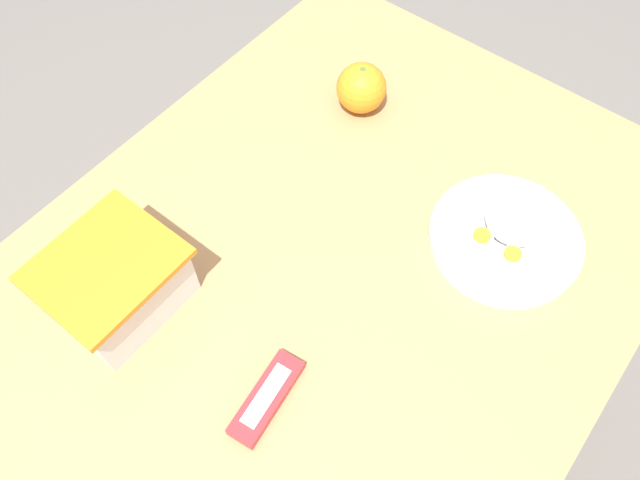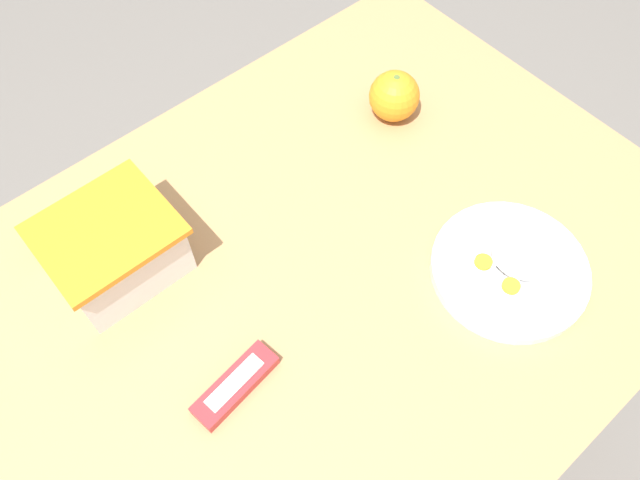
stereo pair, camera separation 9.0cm
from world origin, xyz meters
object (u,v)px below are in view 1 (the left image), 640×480
Objects in this scene: orange_fruit at (361,88)px; rice_plate at (508,234)px; food_container at (116,285)px; candy_bar at (267,398)px.

rice_plate is (-0.08, -0.34, -0.03)m from orange_fruit.
food_container is at bearing 175.57° from orange_fruit.
food_container reaches higher than orange_fruit.
food_container is at bearing 93.69° from candy_bar.
food_container is at bearing 138.70° from rice_plate.
candy_bar is at bearing -156.55° from orange_fruit.
orange_fruit is 0.37× the size of rice_plate.
orange_fruit is at bearing -4.43° from food_container.
rice_plate is at bearing -41.30° from food_container.
orange_fruit is at bearing 75.90° from rice_plate.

